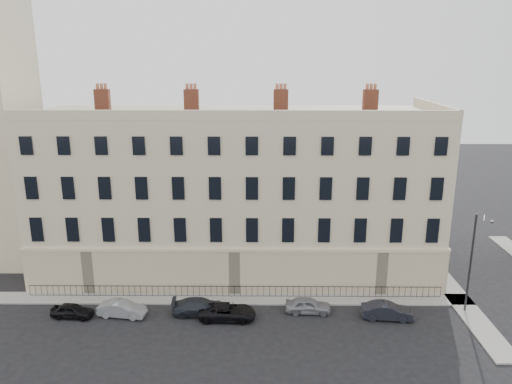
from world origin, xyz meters
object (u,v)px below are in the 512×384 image
car_b (122,309)px  car_d (227,312)px  car_a (72,311)px  streetlamp (472,259)px  car_e (308,305)px  car_c (200,307)px  car_f (387,311)px

car_b → car_d: car_b is taller
car_a → streetlamp: streetlamp is taller
car_a → streetlamp: 31.61m
car_b → car_e: (14.76, 0.72, -0.00)m
car_c → car_d: 2.34m
car_b → car_e: 14.78m
streetlamp → car_e: bearing=-155.6°
car_c → streetlamp: (21.35, 0.45, 3.95)m
car_c → car_f: bearing=-95.5°
car_c → car_e: (8.65, 0.32, -0.02)m
car_d → car_e: size_ratio=1.22×
car_c → car_f: size_ratio=1.11×
car_d → streetlamp: size_ratio=0.54×
car_b → car_f: size_ratio=0.95×
car_d → car_e: bearing=-79.2°
car_e → streetlamp: bearing=-86.3°
car_a → car_b: 3.88m
car_e → car_b: bearing=95.9°
car_b → car_e: bearing=-79.1°
car_f → car_e: bearing=86.5°
car_a → car_f: car_f is taller
car_e → car_f: (6.09, -0.93, 0.03)m
car_f → streetlamp: streetlamp is taller
car_a → car_b: car_b is taller
car_b → car_c: car_c is taller
car_c → car_b: bearing=90.6°
car_c → car_e: 8.65m
car_f → car_d: bearing=95.8°
car_e → streetlamp: (12.70, 0.13, 3.97)m
car_b → car_f: 20.86m
car_d → car_a: bearing=90.7°
car_c → car_f: 14.75m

